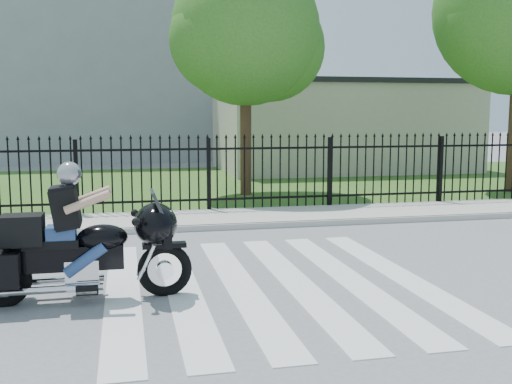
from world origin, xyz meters
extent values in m
plane|color=slate|center=(0.00, 0.00, 0.00)|extent=(120.00, 120.00, 0.00)
cube|color=#ADAAA3|center=(0.00, 5.00, 0.06)|extent=(40.00, 2.00, 0.12)
cube|color=#ADAAA3|center=(0.00, 4.00, 0.06)|extent=(40.00, 0.12, 0.12)
cube|color=#2C591E|center=(0.00, 12.00, 0.01)|extent=(40.00, 12.00, 0.02)
cube|color=black|center=(0.00, 6.00, 0.35)|extent=(26.00, 0.04, 0.05)
cube|color=black|center=(0.00, 6.00, 1.55)|extent=(26.00, 0.04, 0.05)
cylinder|color=#382316|center=(1.50, 9.00, 2.08)|extent=(0.32, 0.32, 4.16)
sphere|color=#296A1E|center=(1.50, 9.00, 4.68)|extent=(4.20, 4.20, 4.20)
cube|color=#B8AF99|center=(7.00, 16.00, 1.75)|extent=(10.00, 6.00, 3.50)
cube|color=black|center=(7.00, 16.00, 3.60)|extent=(10.20, 6.20, 0.20)
cube|color=gray|center=(-3.00, 26.00, 6.00)|extent=(15.00, 10.00, 12.00)
torus|color=black|center=(-1.45, -0.21, 0.34)|extent=(0.72, 0.14, 0.72)
torus|color=black|center=(-3.48, -0.22, 0.34)|extent=(0.76, 0.16, 0.76)
cube|color=black|center=(-2.65, -0.22, 0.57)|extent=(1.35, 0.25, 0.31)
ellipsoid|color=black|center=(-2.23, -0.22, 0.81)|extent=(0.64, 0.42, 0.34)
cube|color=black|center=(-2.85, -0.22, 0.77)|extent=(0.68, 0.33, 0.10)
cube|color=silver|center=(-2.49, -0.22, 0.39)|extent=(0.42, 0.31, 0.31)
ellipsoid|color=black|center=(-1.56, -0.21, 0.95)|extent=(0.56, 0.75, 0.56)
cube|color=black|center=(-3.19, -0.22, 0.95)|extent=(0.50, 0.40, 0.37)
cube|color=navy|center=(-2.73, -0.22, 0.89)|extent=(0.35, 0.31, 0.19)
sphere|color=#979A9E|center=(-2.60, -0.22, 1.64)|extent=(0.30, 0.30, 0.30)
camera|label=1|loc=(-1.93, -7.94, 2.39)|focal=42.00mm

